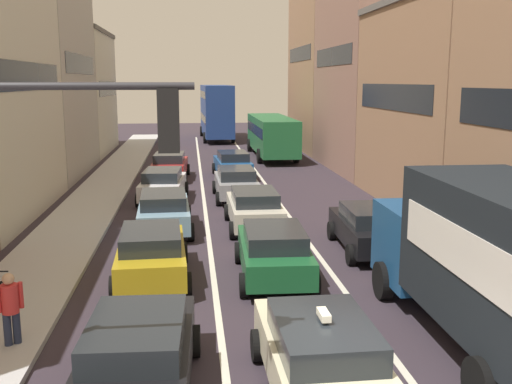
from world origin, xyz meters
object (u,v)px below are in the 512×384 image
at_px(removalist_box_truck, 489,256).
at_px(traffic_light_pole, 26,208).
at_px(pedestrian_near_kerb, 10,307).
at_px(wagon_left_lane_second, 152,253).
at_px(sedan_left_lane_fifth, 170,165).
at_px(sedan_right_lane_behind_truck, 369,227).
at_px(sedan_centre_lane_fifth, 233,164).
at_px(sedan_centre_lane_second, 274,251).
at_px(sedan_left_lane_fourth, 163,184).
at_px(sedan_left_lane_front, 138,354).
at_px(bus_mid_queue_primary, 272,133).
at_px(coupe_centre_lane_fourth, 236,182).
at_px(hatchback_centre_lane_third, 254,208).
at_px(taxi_centre_lane_front, 321,355).
at_px(sedan_left_lane_third, 164,211).
at_px(bus_far_queue_secondary, 216,109).

bearing_deg(removalist_box_truck, traffic_light_pole, 110.57).
bearing_deg(pedestrian_near_kerb, wagon_left_lane_second, -63.32).
bearing_deg(sedan_left_lane_fifth, sedan_right_lane_behind_truck, -152.69).
bearing_deg(pedestrian_near_kerb, sedan_centre_lane_fifth, -46.85).
xyz_separation_m(sedan_centre_lane_second, sedan_centre_lane_fifth, (0.13, 17.80, 0.00)).
relative_size(wagon_left_lane_second, sedan_left_lane_fourth, 0.99).
relative_size(traffic_light_pole, sedan_centre_lane_second, 1.26).
height_order(sedan_left_lane_front, sedan_centre_lane_second, same).
distance_m(sedan_left_lane_front, bus_mid_queue_primary, 33.27).
bearing_deg(coupe_centre_lane_fourth, removalist_box_truck, -167.34).
relative_size(coupe_centre_lane_fourth, sedan_right_lane_behind_truck, 0.99).
xyz_separation_m(traffic_light_pole, hatchback_centre_lane_third, (4.50, 13.50, -3.02)).
relative_size(taxi_centre_lane_front, sedan_centre_lane_second, 0.99).
bearing_deg(traffic_light_pole, pedestrian_near_kerb, 111.36).
bearing_deg(hatchback_centre_lane_third, wagon_left_lane_second, 147.77).
xyz_separation_m(wagon_left_lane_second, sedan_left_lane_third, (0.11, 5.38, 0.00)).
xyz_separation_m(traffic_light_pole, removalist_box_truck, (8.15, 2.96, -1.84)).
bearing_deg(bus_far_queue_secondary, bus_mid_queue_primary, -167.26).
bearing_deg(coupe_centre_lane_fourth, bus_mid_queue_primary, -14.77).
bearing_deg(hatchback_centre_lane_third, taxi_centre_lane_front, 179.25).
bearing_deg(sedan_left_lane_front, sedan_centre_lane_second, -25.92).
xyz_separation_m(sedan_centre_lane_fifth, pedestrian_near_kerb, (-6.09, -21.69, 0.15)).
xyz_separation_m(sedan_left_lane_front, wagon_left_lane_second, (-0.16, 6.24, 0.00)).
bearing_deg(taxi_centre_lane_front, bus_mid_queue_primary, -6.98).
xyz_separation_m(traffic_light_pole, taxi_centre_lane_front, (4.35, 1.40, -3.02)).
bearing_deg(removalist_box_truck, sedan_left_lane_front, 100.31).
relative_size(sedan_right_lane_behind_truck, pedestrian_near_kerb, 2.63).
bearing_deg(sedan_right_lane_behind_truck, coupe_centre_lane_fourth, 23.87).
height_order(sedan_centre_lane_second, bus_mid_queue_primary, bus_mid_queue_primary).
distance_m(taxi_centre_lane_front, bus_mid_queue_primary, 33.14).
relative_size(hatchback_centre_lane_third, sedan_left_lane_fifth, 0.98).
distance_m(wagon_left_lane_second, hatchback_centre_lane_third, 6.48).
height_order(hatchback_centre_lane_third, bus_far_queue_secondary, bus_far_queue_secondary).
height_order(sedan_centre_lane_second, wagon_left_lane_second, same).
bearing_deg(sedan_centre_lane_second, bus_far_queue_secondary, 1.71).
bearing_deg(removalist_box_truck, wagon_left_lane_second, 55.16).
xyz_separation_m(bus_mid_queue_primary, pedestrian_near_kerb, (-9.56, -30.41, -0.81)).
distance_m(coupe_centre_lane_fourth, bus_far_queue_secondary, 28.69).
distance_m(traffic_light_pole, sedan_left_lane_fifth, 25.53).
xyz_separation_m(sedan_right_lane_behind_truck, bus_mid_queue_primary, (0.14, 24.21, 0.96)).
height_order(sedan_left_lane_front, sedan_left_lane_fifth, same).
bearing_deg(removalist_box_truck, sedan_centre_lane_second, 38.11).
bearing_deg(bus_far_queue_secondary, wagon_left_lane_second, 173.53).
xyz_separation_m(coupe_centre_lane_fourth, sedan_right_lane_behind_truck, (3.62, -9.10, 0.00)).
distance_m(sedan_centre_lane_second, bus_mid_queue_primary, 26.78).
distance_m(traffic_light_pole, sedan_centre_lane_fifth, 26.18).
bearing_deg(sedan_right_lane_behind_truck, sedan_centre_lane_second, 126.01).
distance_m(removalist_box_truck, pedestrian_near_kerb, 9.78).
relative_size(removalist_box_truck, coupe_centre_lane_fourth, 1.79).
height_order(wagon_left_lane_second, bus_mid_queue_primary, bus_mid_queue_primary).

